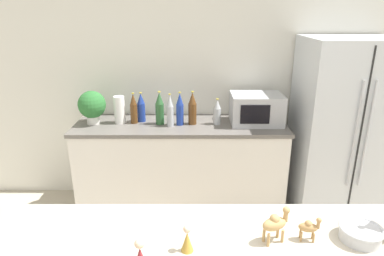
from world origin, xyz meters
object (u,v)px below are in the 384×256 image
object	(u,v)px
back_bottle_6	(134,109)
wise_man_figurine_crimson	(187,240)
microwave	(256,109)
back_bottle_5	(160,109)
camel_figurine	(309,227)
potted_plant	(92,106)
camel_figurine_second	(275,223)
back_bottle_3	(170,111)
back_bottle_4	(217,112)
fruit_bowl	(361,233)
back_bottle_1	(180,109)
refrigerator	(342,130)
paper_towel_roll	(120,110)
back_bottle_0	(141,108)
back_bottle_2	(192,109)

from	to	relation	value
back_bottle_6	wise_man_figurine_crimson	world-z (taller)	back_bottle_6
microwave	back_bottle_5	distance (m)	0.91
camel_figurine	wise_man_figurine_crimson	bearing A→B (deg)	-172.59
microwave	wise_man_figurine_crimson	size ratio (longest dim) A/B	4.03
potted_plant	camel_figurine_second	xyz separation A→B (m)	(1.28, -1.90, 0.03)
microwave	back_bottle_3	bearing A→B (deg)	-173.43
back_bottle_4	fruit_bowl	bearing A→B (deg)	-75.85
fruit_bowl	camel_figurine	xyz separation A→B (m)	(-0.22, -0.00, 0.03)
back_bottle_4	camel_figurine_second	size ratio (longest dim) A/B	1.59
back_bottle_1	camel_figurine_second	world-z (taller)	back_bottle_1
refrigerator	camel_figurine	distance (m)	2.05
back_bottle_1	back_bottle_3	distance (m)	0.10
refrigerator	back_bottle_5	size ratio (longest dim) A/B	5.38
camel_figurine	microwave	bearing A→B (deg)	86.35
paper_towel_roll	wise_man_figurine_crimson	size ratio (longest dim) A/B	2.19
paper_towel_roll	back_bottle_0	world-z (taller)	back_bottle_0
camel_figurine_second	back_bottle_0	bearing A→B (deg)	112.95
refrigerator	potted_plant	size ratio (longest dim) A/B	5.39
back_bottle_6	fruit_bowl	bearing A→B (deg)	-56.45
paper_towel_roll	microwave	xyz separation A→B (m)	(1.29, 0.00, 0.01)
back_bottle_2	wise_man_figurine_crimson	bearing A→B (deg)	-90.68
back_bottle_4	back_bottle_5	size ratio (longest dim) A/B	0.78
back_bottle_0	camel_figurine_second	size ratio (longest dim) A/B	1.84
potted_plant	back_bottle_5	distance (m)	0.64
paper_towel_roll	wise_man_figurine_crimson	world-z (taller)	paper_towel_roll
back_bottle_2	wise_man_figurine_crimson	xyz separation A→B (m)	(-0.02, -1.94, 0.02)
back_bottle_0	camel_figurine	distance (m)	2.19
potted_plant	paper_towel_roll	size ratio (longest dim) A/B	1.21
back_bottle_3	wise_man_figurine_crimson	size ratio (longest dim) A/B	2.59
refrigerator	back_bottle_5	bearing A→B (deg)	178.04
back_bottle_2	wise_man_figurine_crimson	world-z (taller)	back_bottle_2
refrigerator	back_bottle_1	xyz separation A→B (m)	(-1.52, 0.03, 0.19)
back_bottle_1	camel_figurine	world-z (taller)	back_bottle_1
potted_plant	microwave	size ratio (longest dim) A/B	0.66
back_bottle_2	camel_figurine_second	size ratio (longest dim) A/B	2.03
back_bottle_4	camel_figurine_second	world-z (taller)	camel_figurine_second
paper_towel_roll	fruit_bowl	xyz separation A→B (m)	(1.39, -1.90, 0.02)
refrigerator	back_bottle_1	size ratio (longest dim) A/B	5.39
back_bottle_0	back_bottle_1	world-z (taller)	back_bottle_1
paper_towel_roll	back_bottle_6	bearing A→B (deg)	-1.61
back_bottle_2	back_bottle_4	bearing A→B (deg)	-0.22
back_bottle_6	wise_man_figurine_crimson	distance (m)	2.04
camel_figurine_second	back_bottle_4	bearing A→B (deg)	93.27
potted_plant	fruit_bowl	world-z (taller)	potted_plant
back_bottle_2	back_bottle_5	size ratio (longest dim) A/B	1.01
back_bottle_3	wise_man_figurine_crimson	bearing A→B (deg)	-84.43
microwave	camel_figurine_second	world-z (taller)	microwave
microwave	back_bottle_3	size ratio (longest dim) A/B	1.56
back_bottle_6	camel_figurine	bearing A→B (deg)	-61.35
refrigerator	back_bottle_0	distance (m)	1.91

